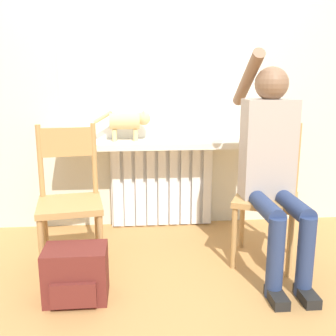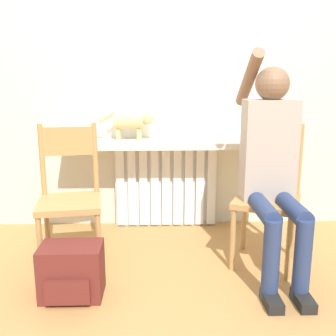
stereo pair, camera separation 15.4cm
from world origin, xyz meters
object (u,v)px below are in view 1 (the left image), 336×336
object	(u,v)px
chair_left	(69,197)
chair_right	(267,192)
backpack	(76,274)
cat	(128,121)
person	(273,160)

from	to	relation	value
chair_left	chair_right	distance (m)	1.34
chair_left	backpack	size ratio (longest dim) A/B	2.68
chair_left	cat	bearing A→B (deg)	48.98
chair_left	chair_right	size ratio (longest dim) A/B	1.00
chair_right	person	xyz separation A→B (m)	(-0.02, -0.12, 0.25)
chair_left	chair_right	bearing A→B (deg)	-8.67
cat	backpack	distance (m)	1.33
chair_right	backpack	distance (m)	1.37
chair_left	person	xyz separation A→B (m)	(1.32, -0.12, 0.25)
chair_right	backpack	bearing A→B (deg)	-136.95
cat	backpack	xyz separation A→B (m)	(-0.31, -1.05, -0.76)
person	chair_left	bearing A→B (deg)	174.73
chair_right	backpack	size ratio (longest dim) A/B	2.68
backpack	cat	bearing A→B (deg)	73.65
backpack	chair_left	bearing A→B (deg)	101.15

